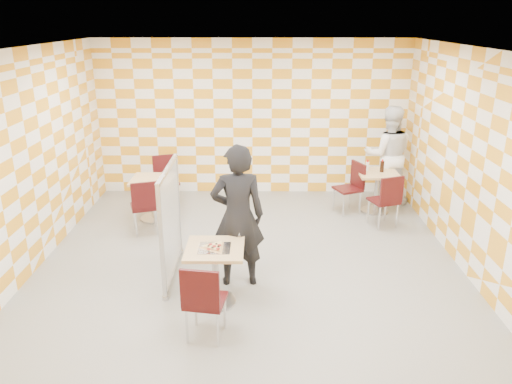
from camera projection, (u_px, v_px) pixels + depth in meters
room_shell at (249, 160)px, 6.89m from camera, size 7.00×7.00×7.00m
main_table at (215, 265)px, 6.07m from camera, size 0.70×0.70×0.75m
second_table at (377, 185)px, 8.96m from camera, size 0.70×0.70×0.75m
empty_table at (153, 192)px, 8.62m from camera, size 0.70×0.70×0.75m
chair_main_front at (203, 298)px, 5.31m from camera, size 0.48×0.49×0.92m
chair_second_front at (387, 197)px, 8.24m from camera, size 0.54×0.55×0.92m
chair_second_side at (352, 183)px, 8.93m from camera, size 0.56×0.55×0.92m
chair_empty_near at (145, 203)px, 8.00m from camera, size 0.54×0.54×0.92m
chair_empty_far at (166, 176)px, 9.35m from camera, size 0.55×0.55×0.92m
partition at (171, 222)px, 6.63m from camera, size 0.08×1.38×1.55m
man_dark at (238, 216)px, 6.39m from camera, size 0.74×0.52×1.90m
man_white at (388, 155)px, 9.31m from camera, size 0.96×0.78×1.85m
pizza_on_foil at (214, 247)px, 5.97m from camera, size 0.40×0.40×0.04m
sport_bottle at (367, 166)px, 8.95m from camera, size 0.06×0.06×0.20m
soda_bottle at (382, 166)px, 8.86m from camera, size 0.07×0.07×0.23m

